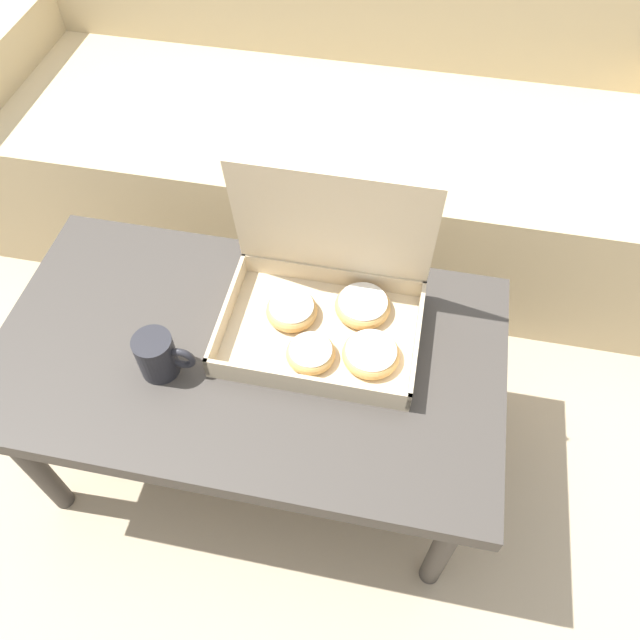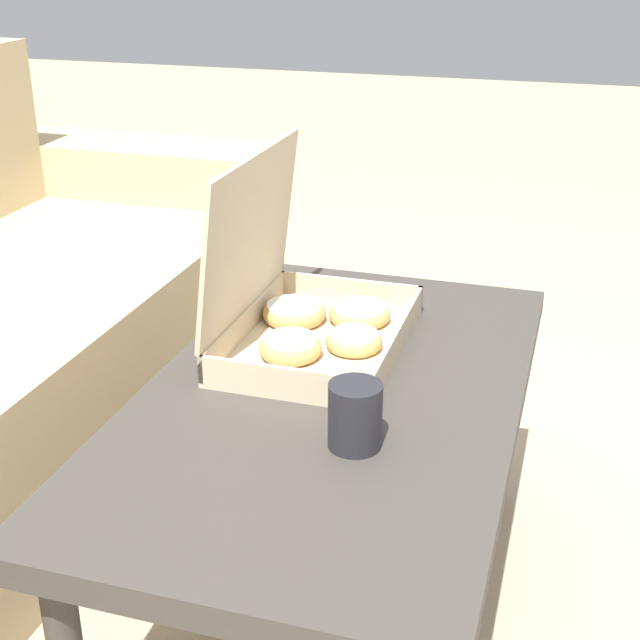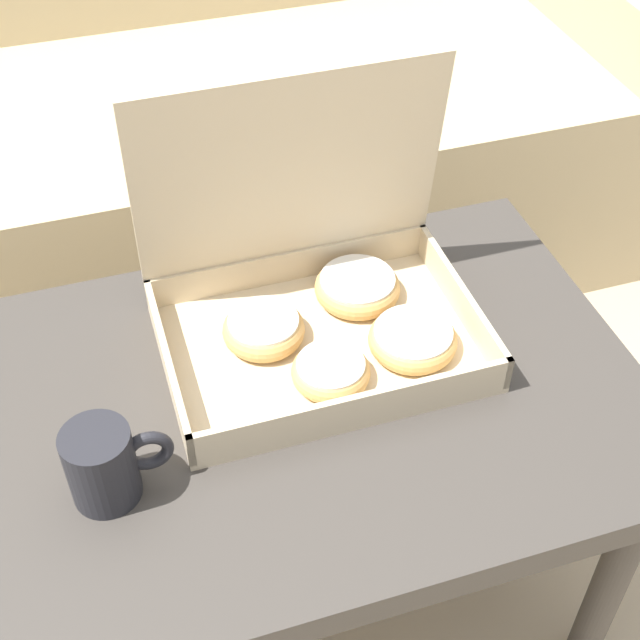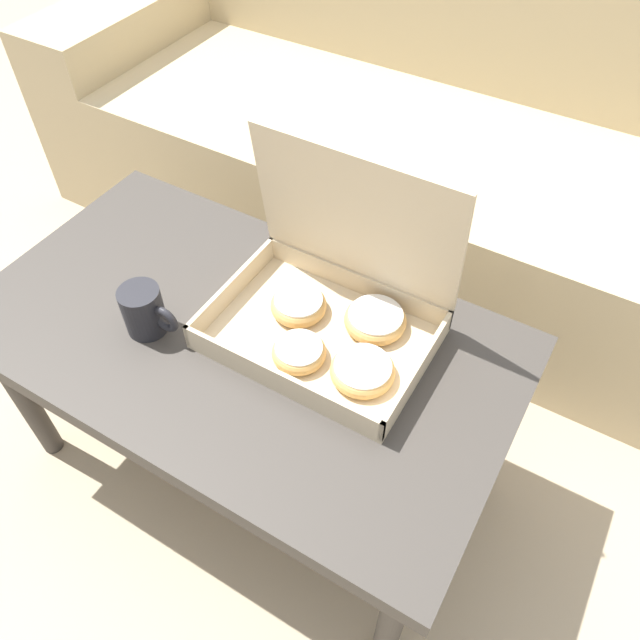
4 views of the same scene
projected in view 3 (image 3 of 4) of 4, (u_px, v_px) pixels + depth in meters
ground_plane at (231, 539)px, 1.42m from camera, size 12.00×12.00×0.00m
couch at (127, 128)px, 1.77m from camera, size 2.24×0.80×0.83m
coffee_table at (231, 436)px, 1.06m from camera, size 0.98×0.56×0.45m
pastry_box at (325, 299)px, 1.08m from camera, size 0.38×0.27×0.32m
coffee_mug at (105, 464)px, 0.91m from camera, size 0.11×0.07×0.09m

